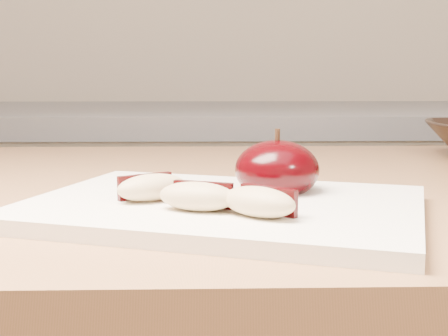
{
  "coord_description": "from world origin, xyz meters",
  "views": [
    {
      "loc": [
        0.01,
        -0.12,
        1.01
      ],
      "look_at": [
        0.02,
        0.35,
        0.94
      ],
      "focal_mm": 50.0,
      "sensor_mm": 36.0,
      "label": 1
    }
  ],
  "objects": [
    {
      "name": "apple_wedge_b",
      "position": [
        0.0,
        0.31,
        0.92
      ],
      "size": [
        0.06,
        0.05,
        0.02
      ],
      "rotation": [
        0.0,
        0.0,
        -0.35
      ],
      "color": "tan",
      "rests_on": "cutting_board"
    },
    {
      "name": "cutting_board",
      "position": [
        0.02,
        0.35,
        0.91
      ],
      "size": [
        0.35,
        0.3,
        0.01
      ],
      "primitive_type": "cube",
      "rotation": [
        0.0,
        0.0,
        -0.33
      ],
      "color": "white",
      "rests_on": "island_counter"
    },
    {
      "name": "apple_half",
      "position": [
        0.07,
        0.39,
        0.93
      ],
      "size": [
        0.09,
        0.09,
        0.06
      ],
      "rotation": [
        0.0,
        0.0,
        -0.37
      ],
      "color": "black",
      "rests_on": "cutting_board"
    },
    {
      "name": "apple_wedge_c",
      "position": [
        0.05,
        0.29,
        0.92
      ],
      "size": [
        0.06,
        0.06,
        0.02
      ],
      "rotation": [
        0.0,
        0.0,
        -0.7
      ],
      "color": "tan",
      "rests_on": "cutting_board"
    },
    {
      "name": "apple_wedge_a",
      "position": [
        -0.03,
        0.35,
        0.92
      ],
      "size": [
        0.06,
        0.05,
        0.02
      ],
      "rotation": [
        0.0,
        0.0,
        0.56
      ],
      "color": "tan",
      "rests_on": "cutting_board"
    },
    {
      "name": "back_cabinet",
      "position": [
        0.0,
        1.2,
        0.47
      ],
      "size": [
        2.4,
        0.62,
        0.94
      ],
      "color": "silver",
      "rests_on": "ground"
    }
  ]
}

